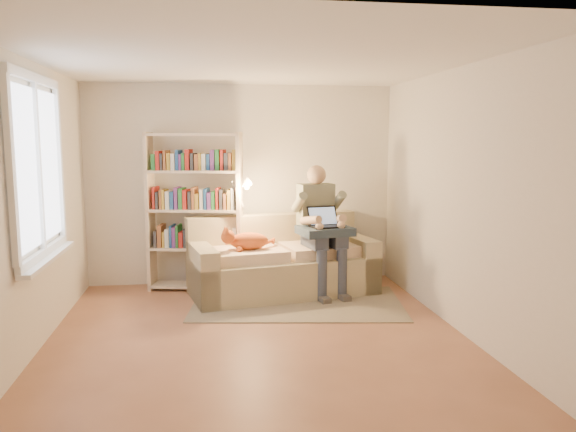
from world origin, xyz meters
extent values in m
plane|color=#8F5B41|center=(0.00, 0.00, 0.00)|extent=(4.50, 4.50, 0.00)
cube|color=white|center=(0.00, 0.00, 2.60)|extent=(4.00, 4.50, 0.02)
cube|color=silver|center=(-2.00, 0.00, 1.30)|extent=(0.02, 4.50, 2.60)
cube|color=silver|center=(2.00, 0.00, 1.30)|extent=(0.02, 4.50, 2.60)
cube|color=silver|center=(0.00, 2.25, 1.30)|extent=(4.00, 0.02, 2.60)
cube|color=silver|center=(0.00, -2.25, 1.30)|extent=(4.00, 0.02, 2.60)
plane|color=white|center=(-1.97, 0.20, 1.65)|extent=(0.00, 1.50, 1.50)
cube|color=white|center=(-1.96, 0.20, 2.44)|extent=(0.05, 1.50, 0.08)
cube|color=white|center=(-1.96, 0.20, 0.86)|extent=(0.05, 1.50, 0.08)
cube|color=white|center=(-1.96, 0.20, 1.65)|extent=(0.04, 0.05, 1.50)
cube|color=white|center=(-1.92, 0.20, 0.81)|extent=(0.12, 1.52, 0.04)
cube|color=tan|center=(0.45, 1.55, 0.23)|extent=(2.37, 1.41, 0.47)
cube|color=tan|center=(0.37, 1.94, 0.71)|extent=(2.22, 0.65, 0.48)
cube|color=tan|center=(-0.53, 1.36, 0.33)|extent=(0.41, 1.02, 0.67)
cube|color=tan|center=(1.43, 1.75, 0.33)|extent=(0.41, 1.02, 0.67)
cube|color=beige|center=(-0.03, 1.40, 0.53)|extent=(1.06, 0.84, 0.13)
cube|color=beige|center=(0.95, 1.60, 0.53)|extent=(1.06, 0.84, 0.13)
cube|color=gray|center=(0.88, 1.68, 1.05)|extent=(0.47, 0.32, 0.59)
sphere|color=tan|center=(0.89, 1.66, 1.46)|extent=(0.24, 0.24, 0.24)
cube|color=#373E4E|center=(0.81, 1.38, 0.70)|extent=(0.26, 0.51, 0.18)
cube|color=#373E4E|center=(1.07, 1.43, 0.70)|extent=(0.26, 0.51, 0.18)
cylinder|color=#373E4E|center=(0.86, 1.14, 0.31)|extent=(0.12, 0.12, 0.62)
cylinder|color=#373E4E|center=(1.11, 1.19, 0.31)|extent=(0.12, 0.12, 0.62)
ellipsoid|color=orange|center=(-0.02, 1.37, 0.70)|extent=(0.50, 0.33, 0.21)
sphere|color=orange|center=(-0.27, 1.28, 0.77)|extent=(0.16, 0.16, 0.16)
cylinder|color=orange|center=(0.21, 1.47, 0.66)|extent=(0.23, 0.09, 0.06)
cube|color=#273544|center=(0.98, 1.38, 0.80)|extent=(0.69, 0.60, 0.10)
cube|color=black|center=(0.99, 1.34, 0.86)|extent=(0.42, 0.33, 0.02)
cube|color=black|center=(0.96, 1.46, 0.98)|extent=(0.39, 0.19, 0.23)
plane|color=#8CA5CC|center=(0.96, 1.46, 0.98)|extent=(0.36, 0.21, 0.30)
cube|color=beige|center=(-1.17, 2.02, 0.99)|extent=(0.10, 0.30, 1.99)
cube|color=beige|center=(-0.05, 1.78, 0.99)|extent=(0.10, 0.30, 1.99)
cube|color=beige|center=(-0.61, 1.90, 0.05)|extent=(1.22, 0.54, 0.03)
cube|color=beige|center=(-0.61, 1.90, 0.54)|extent=(1.22, 0.54, 0.03)
cube|color=beige|center=(-0.61, 1.90, 1.02)|extent=(1.22, 0.54, 0.03)
cube|color=beige|center=(-0.61, 1.90, 1.50)|extent=(1.22, 0.54, 0.03)
cube|color=beige|center=(-0.61, 1.90, 1.95)|extent=(1.22, 0.54, 0.03)
cube|color=gold|center=(-0.61, 1.90, 0.67)|extent=(1.04, 0.44, 0.24)
cube|color=silver|center=(-0.61, 1.90, 1.15)|extent=(1.04, 0.44, 0.24)
cube|color=#1E4C8C|center=(-0.61, 1.90, 1.64)|extent=(1.04, 0.44, 0.24)
cylinder|color=silver|center=(-0.14, 1.80, 1.06)|extent=(0.11, 0.11, 0.04)
cone|color=silver|center=(0.00, 1.64, 1.36)|extent=(0.16, 0.18, 0.17)
cube|color=gray|center=(0.56, 1.09, 0.01)|extent=(2.58, 1.75, 0.01)
camera|label=1|loc=(-0.47, -5.15, 1.91)|focal=35.00mm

